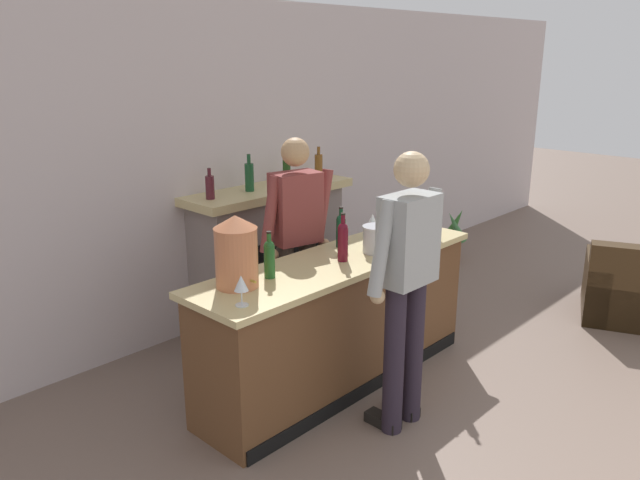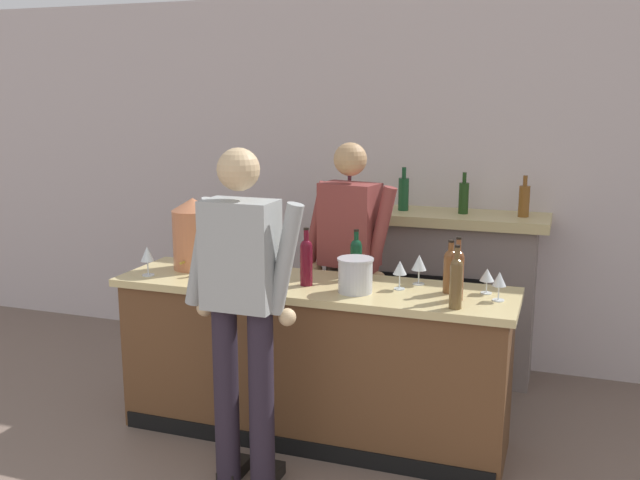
{
  "view_description": "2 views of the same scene",
  "coord_description": "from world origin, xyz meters",
  "px_view_note": "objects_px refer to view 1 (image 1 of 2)",
  "views": [
    {
      "loc": [
        -3.21,
        0.28,
        2.32
      ],
      "look_at": [
        -0.07,
        3.27,
        1.01
      ],
      "focal_mm": 35.0,
      "sensor_mm": 36.0,
      "label": 1
    },
    {
      "loc": [
        1.22,
        -0.75,
        2.04
      ],
      "look_at": [
        -0.15,
        3.18,
        1.17
      ],
      "focal_mm": 40.0,
      "sensor_mm": 36.0,
      "label": 2
    }
  ],
  "objects_px": {
    "wine_bottle_merlot_tall": "(436,220)",
    "wine_bottle_riesling_slim": "(418,217)",
    "potted_plant_corner": "(448,239)",
    "wine_bottle_chardonnay_pale": "(400,217)",
    "wine_glass_mid_counter": "(427,215)",
    "fireplace_stone": "(270,251)",
    "wine_bottle_rose_blush": "(343,240)",
    "wine_bottle_burgundy_dark": "(269,257)",
    "wine_glass_by_dispenser": "(241,284)",
    "copper_dispenser": "(236,251)",
    "ice_bucket_steel": "(376,239)",
    "armchair_black": "(632,293)",
    "person_bartender": "(297,240)",
    "wine_glass_back_row": "(409,216)",
    "wine_glass_near_bucket": "(372,220)",
    "person_customer": "(406,281)",
    "wine_bottle_cabernet_heavy": "(341,229)",
    "wine_glass_front_left": "(380,227)"
  },
  "relations": [
    {
      "from": "wine_bottle_chardonnay_pale",
      "to": "wine_bottle_merlot_tall",
      "type": "bearing_deg",
      "value": -75.37
    },
    {
      "from": "armchair_black",
      "to": "wine_bottle_chardonnay_pale",
      "type": "relative_size",
      "value": 3.63
    },
    {
      "from": "wine_glass_by_dispenser",
      "to": "wine_glass_near_bucket",
      "type": "distance_m",
      "value": 1.63
    },
    {
      "from": "wine_glass_mid_counter",
      "to": "wine_glass_back_row",
      "type": "bearing_deg",
      "value": 122.6
    },
    {
      "from": "fireplace_stone",
      "to": "wine_bottle_rose_blush",
      "type": "height_order",
      "value": "fireplace_stone"
    },
    {
      "from": "fireplace_stone",
      "to": "wine_bottle_chardonnay_pale",
      "type": "height_order",
      "value": "fireplace_stone"
    },
    {
      "from": "person_customer",
      "to": "wine_glass_front_left",
      "type": "xyz_separation_m",
      "value": [
        0.64,
        0.71,
        0.08
      ]
    },
    {
      "from": "potted_plant_corner",
      "to": "wine_glass_mid_counter",
      "type": "bearing_deg",
      "value": -153.43
    },
    {
      "from": "potted_plant_corner",
      "to": "copper_dispenser",
      "type": "bearing_deg",
      "value": -167.23
    },
    {
      "from": "armchair_black",
      "to": "wine_bottle_cabernet_heavy",
      "type": "relative_size",
      "value": 3.59
    },
    {
      "from": "wine_bottle_burgundy_dark",
      "to": "armchair_black",
      "type": "bearing_deg",
      "value": -20.84
    },
    {
      "from": "wine_glass_back_row",
      "to": "wine_glass_near_bucket",
      "type": "xyz_separation_m",
      "value": [
        -0.39,
        0.07,
        0.02
      ]
    },
    {
      "from": "wine_bottle_riesling_slim",
      "to": "wine_glass_by_dispenser",
      "type": "bearing_deg",
      "value": -176.98
    },
    {
      "from": "fireplace_stone",
      "to": "wine_bottle_burgundy_dark",
      "type": "height_order",
      "value": "fireplace_stone"
    },
    {
      "from": "armchair_black",
      "to": "wine_glass_back_row",
      "type": "relative_size",
      "value": 7.6
    },
    {
      "from": "wine_glass_back_row",
      "to": "wine_bottle_cabernet_heavy",
      "type": "bearing_deg",
      "value": 175.63
    },
    {
      "from": "fireplace_stone",
      "to": "potted_plant_corner",
      "type": "distance_m",
      "value": 2.55
    },
    {
      "from": "wine_bottle_merlot_tall",
      "to": "fireplace_stone",
      "type": "bearing_deg",
      "value": 104.76
    },
    {
      "from": "wine_bottle_merlot_tall",
      "to": "wine_glass_mid_counter",
      "type": "height_order",
      "value": "wine_bottle_merlot_tall"
    },
    {
      "from": "potted_plant_corner",
      "to": "person_bartender",
      "type": "distance_m",
      "value": 3.03
    },
    {
      "from": "armchair_black",
      "to": "wine_glass_back_row",
      "type": "xyz_separation_m",
      "value": [
        -1.67,
        1.28,
        0.8
      ]
    },
    {
      "from": "wine_bottle_rose_blush",
      "to": "wine_bottle_burgundy_dark",
      "type": "bearing_deg",
      "value": 168.59
    },
    {
      "from": "wine_bottle_merlot_tall",
      "to": "wine_bottle_chardonnay_pale",
      "type": "xyz_separation_m",
      "value": [
        -0.07,
        0.29,
        -0.01
      ]
    },
    {
      "from": "copper_dispenser",
      "to": "wine_glass_front_left",
      "type": "bearing_deg",
      "value": -2.26
    },
    {
      "from": "copper_dispenser",
      "to": "ice_bucket_steel",
      "type": "height_order",
      "value": "copper_dispenser"
    },
    {
      "from": "wine_bottle_riesling_slim",
      "to": "wine_glass_mid_counter",
      "type": "xyz_separation_m",
      "value": [
        0.21,
        0.06,
        -0.04
      ]
    },
    {
      "from": "wine_glass_front_left",
      "to": "wine_glass_by_dispenser",
      "type": "relative_size",
      "value": 0.91
    },
    {
      "from": "wine_bottle_merlot_tall",
      "to": "wine_bottle_riesling_slim",
      "type": "bearing_deg",
      "value": 95.81
    },
    {
      "from": "ice_bucket_steel",
      "to": "wine_glass_mid_counter",
      "type": "xyz_separation_m",
      "value": [
        0.77,
        0.09,
        0.02
      ]
    },
    {
      "from": "wine_bottle_merlot_tall",
      "to": "wine_glass_front_left",
      "type": "bearing_deg",
      "value": 143.7
    },
    {
      "from": "wine_glass_mid_counter",
      "to": "wine_glass_near_bucket",
      "type": "relative_size",
      "value": 0.9
    },
    {
      "from": "copper_dispenser",
      "to": "wine_bottle_riesling_slim",
      "type": "xyz_separation_m",
      "value": [
        1.67,
        -0.16,
        -0.07
      ]
    },
    {
      "from": "potted_plant_corner",
      "to": "wine_bottle_chardonnay_pale",
      "type": "distance_m",
      "value": 2.51
    },
    {
      "from": "potted_plant_corner",
      "to": "wine_bottle_rose_blush",
      "type": "xyz_separation_m",
      "value": [
        -3.0,
        -1.01,
        0.86
      ]
    },
    {
      "from": "person_customer",
      "to": "ice_bucket_steel",
      "type": "height_order",
      "value": "person_customer"
    },
    {
      "from": "fireplace_stone",
      "to": "wine_bottle_merlot_tall",
      "type": "height_order",
      "value": "fireplace_stone"
    },
    {
      "from": "potted_plant_corner",
      "to": "wine_glass_mid_counter",
      "type": "height_order",
      "value": "wine_glass_mid_counter"
    },
    {
      "from": "wine_glass_back_row",
      "to": "wine_glass_front_left",
      "type": "bearing_deg",
      "value": -171.17
    },
    {
      "from": "wine_glass_front_left",
      "to": "wine_bottle_cabernet_heavy",
      "type": "bearing_deg",
      "value": 155.88
    },
    {
      "from": "person_bartender",
      "to": "wine_glass_by_dispenser",
      "type": "xyz_separation_m",
      "value": [
        -1.07,
        -0.66,
        0.12
      ]
    },
    {
      "from": "wine_bottle_rose_blush",
      "to": "wine_glass_near_bucket",
      "type": "relative_size",
      "value": 1.91
    },
    {
      "from": "copper_dispenser",
      "to": "wine_bottle_merlot_tall",
      "type": "xyz_separation_m",
      "value": [
        1.69,
        -0.31,
        -0.08
      ]
    },
    {
      "from": "armchair_black",
      "to": "person_customer",
      "type": "relative_size",
      "value": 0.61
    },
    {
      "from": "ice_bucket_steel",
      "to": "wine_bottle_burgundy_dark",
      "type": "bearing_deg",
      "value": 169.56
    },
    {
      "from": "wine_bottle_chardonnay_pale",
      "to": "wine_glass_by_dispenser",
      "type": "relative_size",
      "value": 1.65
    },
    {
      "from": "ice_bucket_steel",
      "to": "wine_glass_near_bucket",
      "type": "height_order",
      "value": "ice_bucket_steel"
    },
    {
      "from": "copper_dispenser",
      "to": "wine_glass_near_bucket",
      "type": "xyz_separation_m",
      "value": [
        1.41,
        0.09,
        -0.1
      ]
    },
    {
      "from": "fireplace_stone",
      "to": "wine_glass_mid_counter",
      "type": "xyz_separation_m",
      "value": [
        0.58,
        -1.26,
        0.45
      ]
    },
    {
      "from": "person_customer",
      "to": "wine_glass_mid_counter",
      "type": "xyz_separation_m",
      "value": [
        1.19,
        0.66,
        0.07
      ]
    },
    {
      "from": "person_bartender",
      "to": "copper_dispenser",
      "type": "distance_m",
      "value": 1.01
    }
  ]
}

